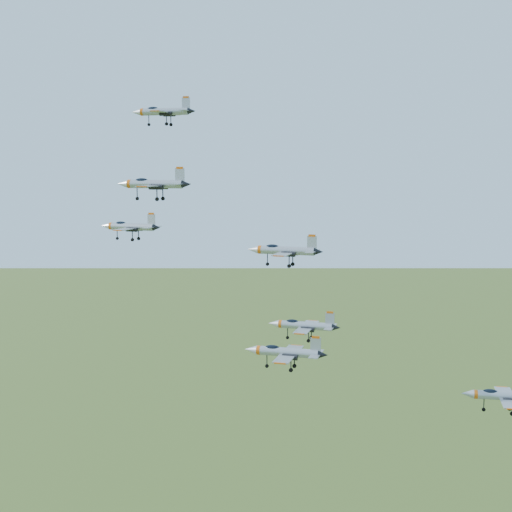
% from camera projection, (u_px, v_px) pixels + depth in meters
% --- Properties ---
extents(jet_lead, '(12.79, 10.82, 3.45)m').
position_uv_depth(jet_lead, '(162.00, 111.00, 134.52)').
color(jet_lead, '#979CA2').
extents(jet_left_high, '(11.60, 9.67, 3.10)m').
position_uv_depth(jet_left_high, '(130.00, 226.00, 121.84)').
color(jet_left_high, '#979CA2').
extents(jet_right_high, '(10.52, 8.86, 2.83)m').
position_uv_depth(jet_right_high, '(153.00, 184.00, 93.77)').
color(jet_right_high, '#979CA2').
extents(jet_left_low, '(13.13, 11.02, 3.52)m').
position_uv_depth(jet_left_low, '(284.00, 250.00, 118.67)').
color(jet_left_low, '#979CA2').
extents(jet_right_low, '(11.14, 9.37, 2.99)m').
position_uv_depth(jet_right_low, '(285.00, 352.00, 92.63)').
color(jet_right_low, '#979CA2').
extents(jet_trail, '(10.88, 9.15, 2.92)m').
position_uv_depth(jet_trail, '(303.00, 325.00, 104.70)').
color(jet_trail, '#979CA2').
extents(jet_extra, '(11.79, 10.04, 3.21)m').
position_uv_depth(jet_extra, '(503.00, 396.00, 101.61)').
color(jet_extra, '#979CA2').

